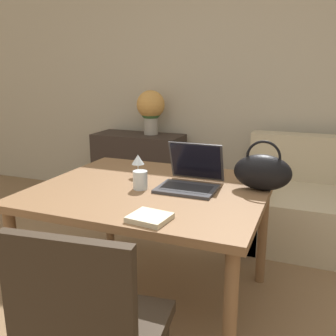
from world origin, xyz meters
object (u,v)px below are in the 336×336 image
(wine_glass, at_px, (138,161))
(flower_vase, at_px, (151,108))
(laptop, at_px, (191,175))
(drinking_glass, at_px, (140,180))
(chair, at_px, (91,331))
(handbag, at_px, (262,172))

(wine_glass, bearing_deg, flower_vase, 111.34)
(laptop, bearing_deg, drinking_glass, -149.21)
(chair, height_order, handbag, handbag)
(drinking_glass, xyz_separation_m, handbag, (0.62, 0.23, 0.05))
(chair, relative_size, handbag, 2.96)
(flower_vase, bearing_deg, wine_glass, -68.66)
(drinking_glass, bearing_deg, laptop, 30.79)
(wine_glass, bearing_deg, laptop, -10.92)
(handbag, distance_m, flower_vase, 1.97)
(wine_glass, relative_size, handbag, 0.44)
(drinking_glass, height_order, wine_glass, wine_glass)
(wine_glass, bearing_deg, handbag, 0.93)
(chair, distance_m, drinking_glass, 0.93)
(wine_glass, relative_size, flower_vase, 0.31)
(wine_glass, bearing_deg, chair, -72.24)
(wine_glass, height_order, flower_vase, flower_vase)
(drinking_glass, relative_size, handbag, 0.33)
(laptop, distance_m, drinking_glass, 0.28)
(drinking_glass, height_order, handbag, handbag)
(chair, xyz_separation_m, drinking_glass, (-0.23, 0.86, 0.26))
(drinking_glass, height_order, flower_vase, flower_vase)
(drinking_glass, distance_m, flower_vase, 1.84)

